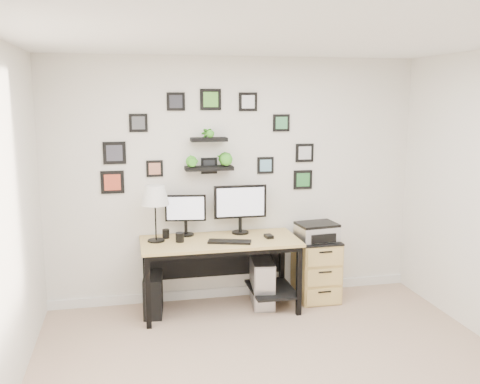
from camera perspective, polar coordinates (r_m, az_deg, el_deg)
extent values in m
plane|color=white|center=(3.75, 5.91, 16.36)|extent=(4.00, 4.00, 0.00)
plane|color=white|center=(5.74, -0.49, 1.27)|extent=(4.00, 0.00, 4.00)
plane|color=white|center=(2.13, 22.70, -15.56)|extent=(4.00, 0.00, 4.00)
cube|color=white|center=(6.05, -0.44, -10.52)|extent=(4.00, 0.03, 0.10)
cube|color=tan|center=(5.46, -2.13, -5.27)|extent=(1.60, 0.70, 0.03)
cube|color=black|center=(5.47, -2.13, -5.67)|extent=(1.54, 0.64, 0.05)
cube|color=black|center=(5.85, -2.68, -7.02)|extent=(1.44, 0.02, 0.41)
cube|color=black|center=(5.75, 3.40, -10.29)|extent=(0.45, 0.63, 0.03)
cube|color=black|center=(5.22, -9.79, -10.50)|extent=(0.05, 0.05, 0.72)
cube|color=black|center=(5.79, -10.05, -8.41)|extent=(0.05, 0.05, 0.72)
cube|color=black|center=(5.48, 6.31, -9.41)|extent=(0.05, 0.05, 0.72)
cube|color=black|center=(6.02, 4.50, -7.55)|extent=(0.05, 0.05, 0.72)
cylinder|color=black|center=(5.65, -5.78, -4.54)|extent=(0.19, 0.19, 0.02)
cylinder|color=black|center=(5.63, -5.79, -3.81)|extent=(0.04, 0.04, 0.15)
cube|color=black|center=(5.58, -5.83, -1.71)|extent=(0.42, 0.09, 0.28)
cube|color=silver|center=(5.56, -5.84, -1.75)|extent=(0.38, 0.06, 0.24)
cylinder|color=black|center=(5.70, 0.02, -4.33)|extent=(0.18, 0.18, 0.02)
cylinder|color=black|center=(5.68, 0.02, -3.55)|extent=(0.04, 0.04, 0.16)
cube|color=black|center=(5.62, 0.03, -1.04)|extent=(0.56, 0.03, 0.35)
cube|color=silver|center=(5.61, 0.07, -1.08)|extent=(0.50, 0.01, 0.30)
cube|color=black|center=(5.35, -1.12, -5.32)|extent=(0.45, 0.26, 0.02)
cube|color=black|center=(5.53, 3.08, -4.74)|extent=(0.08, 0.12, 0.03)
cylinder|color=black|center=(5.47, -8.93, -5.13)|extent=(0.17, 0.17, 0.02)
cylinder|color=black|center=(5.40, -9.01, -2.46)|extent=(0.02, 0.02, 0.52)
cone|color=white|center=(5.36, -9.07, -0.32)|extent=(0.28, 0.28, 0.19)
cylinder|color=black|center=(5.40, -6.44, -4.83)|extent=(0.09, 0.09, 0.10)
cylinder|color=black|center=(5.56, -7.92, -4.43)|extent=(0.07, 0.07, 0.09)
cube|color=black|center=(5.59, -9.25, -10.75)|extent=(0.22, 0.42, 0.41)
cube|color=gray|center=(5.76, 2.37, -9.56)|extent=(0.28, 0.51, 0.49)
cube|color=silver|center=(5.53, 2.70, -10.42)|extent=(0.20, 0.04, 0.46)
cube|color=tan|center=(5.95, 8.11, -8.19)|extent=(0.42, 0.50, 0.65)
cube|color=black|center=(5.85, 8.19, -5.08)|extent=(0.43, 0.51, 0.02)
cube|color=tan|center=(5.79, 8.95, -11.00)|extent=(0.39, 0.02, 0.18)
cylinder|color=black|center=(5.76, 9.02, -10.49)|extent=(0.14, 0.02, 0.02)
cube|color=tan|center=(5.72, 9.01, -8.98)|extent=(0.39, 0.02, 0.18)
cylinder|color=black|center=(5.69, 9.08, -8.44)|extent=(0.14, 0.02, 0.02)
cube|color=tan|center=(5.65, 9.07, -6.90)|extent=(0.39, 0.02, 0.18)
cylinder|color=black|center=(5.62, 9.14, -6.35)|extent=(0.14, 0.02, 0.02)
cube|color=silver|center=(5.79, 8.19, -4.32)|extent=(0.44, 0.36, 0.16)
cube|color=black|center=(5.76, 8.21, -3.42)|extent=(0.44, 0.36, 0.03)
cube|color=black|center=(5.65, 8.94, -4.94)|extent=(0.28, 0.05, 0.09)
cube|color=black|center=(5.58, -3.33, 2.55)|extent=(0.50, 0.18, 0.04)
cube|color=black|center=(5.54, -3.34, 5.61)|extent=(0.38, 0.15, 0.04)
imported|color=green|center=(5.54, -5.09, 4.08)|extent=(0.15, 0.12, 0.27)
imported|color=green|center=(5.59, -1.62, 4.18)|extent=(0.15, 0.15, 0.27)
imported|color=green|center=(5.53, -3.36, 7.14)|extent=(0.13, 0.09, 0.25)
cube|color=black|center=(5.61, -13.45, 1.02)|extent=(0.23, 0.02, 0.23)
cube|color=#C3452D|center=(5.60, -13.45, 1.00)|extent=(0.16, 0.00, 0.16)
cube|color=black|center=(5.66, -3.32, 2.82)|extent=(0.17, 0.02, 0.17)
cube|color=black|center=(5.64, -3.31, 2.80)|extent=(0.12, 0.00, 0.12)
cube|color=black|center=(5.69, 0.86, 9.60)|extent=(0.20, 0.02, 0.20)
cube|color=silver|center=(5.68, 0.89, 9.60)|extent=(0.14, 0.00, 0.14)
cube|color=black|center=(5.93, 6.72, 1.31)|extent=(0.21, 0.02, 0.21)
cube|color=#2D7D39|center=(5.92, 6.75, 1.30)|extent=(0.15, 0.00, 0.15)
cube|color=black|center=(5.79, 4.43, 7.36)|extent=(0.18, 0.02, 0.18)
cube|color=#408C56|center=(5.78, 4.46, 7.36)|extent=(0.13, 0.00, 0.13)
cube|color=black|center=(5.78, 2.73, 2.86)|extent=(0.18, 0.02, 0.18)
cube|color=#6BA0BB|center=(5.77, 2.76, 2.85)|extent=(0.13, 0.00, 0.13)
cube|color=black|center=(5.90, 6.90, 4.17)|extent=(0.20, 0.02, 0.20)
cube|color=silver|center=(5.89, 6.94, 4.16)|extent=(0.14, 0.00, 0.14)
cube|color=black|center=(5.55, -10.79, 7.26)|extent=(0.19, 0.02, 0.19)
cube|color=#46484D|center=(5.54, -10.79, 7.25)|extent=(0.13, 0.00, 0.13)
cube|color=black|center=(5.61, -3.16, 9.82)|extent=(0.22, 0.02, 0.22)
cube|color=#53A436|center=(5.60, -3.14, 9.82)|extent=(0.15, 0.00, 0.15)
cube|color=black|center=(5.57, -6.86, 9.56)|extent=(0.19, 0.02, 0.19)
cube|color=#292A32|center=(5.56, -6.85, 9.55)|extent=(0.13, 0.00, 0.13)
cube|color=black|center=(5.60, -9.09, 2.48)|extent=(0.17, 0.02, 0.17)
cube|color=#B97255|center=(5.59, -9.09, 2.47)|extent=(0.12, 0.00, 0.12)
cube|color=black|center=(5.57, -13.25, 4.07)|extent=(0.23, 0.02, 0.23)
cube|color=#3A3A46|center=(5.56, -13.25, 4.06)|extent=(0.16, 0.00, 0.16)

